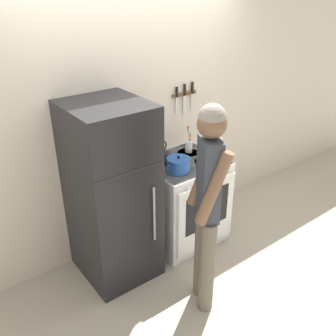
{
  "coord_description": "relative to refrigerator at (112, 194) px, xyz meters",
  "views": [
    {
      "loc": [
        -1.85,
        -2.94,
        2.55
      ],
      "look_at": [
        -0.0,
        -0.5,
        1.0
      ],
      "focal_mm": 40.0,
      "sensor_mm": 36.0,
      "label": 1
    }
  ],
  "objects": [
    {
      "name": "wall_knife_strip",
      "position": [
        1.09,
        0.34,
        0.64
      ],
      "size": [
        0.31,
        0.03,
        0.33
      ],
      "color": "brown"
    },
    {
      "name": "stove_range",
      "position": [
        0.82,
        -0.02,
        -0.37
      ],
      "size": [
        0.77,
        0.74,
        0.92
      ],
      "color": "white",
      "rests_on": "ground_plane"
    },
    {
      "name": "tea_kettle",
      "position": [
        0.66,
        0.15,
        0.15
      ],
      "size": [
        0.19,
        0.15,
        0.22
      ],
      "color": "black",
      "rests_on": "stove_range"
    },
    {
      "name": "ground_plane",
      "position": [
        0.52,
        0.35,
        -0.84
      ],
      "size": [
        14.0,
        14.0,
        0.0
      ],
      "primitive_type": "plane",
      "color": "#B2A893"
    },
    {
      "name": "refrigerator",
      "position": [
        0.0,
        0.0,
        0.0
      ],
      "size": [
        0.65,
        0.73,
        1.67
      ],
      "color": "black",
      "rests_on": "ground_plane"
    },
    {
      "name": "wall_back",
      "position": [
        0.52,
        0.38,
        0.44
      ],
      "size": [
        10.0,
        0.06,
        2.55
      ],
      "color": "beige",
      "rests_on": "ground_plane"
    },
    {
      "name": "dutch_oven_pot",
      "position": [
        0.65,
        -0.13,
        0.15
      ],
      "size": [
        0.27,
        0.23,
        0.16
      ],
      "color": "#1E4C9E",
      "rests_on": "stove_range"
    },
    {
      "name": "utensil_jar",
      "position": [
        1.02,
        0.15,
        0.15
      ],
      "size": [
        0.07,
        0.08,
        0.28
      ],
      "color": "silver",
      "rests_on": "stove_range"
    },
    {
      "name": "person",
      "position": [
        0.39,
        -0.82,
        0.19
      ],
      "size": [
        0.4,
        0.44,
        1.8
      ],
      "rotation": [
        0.0,
        0.0,
        1.09
      ],
      "color": "#6B6051",
      "rests_on": "ground_plane"
    }
  ]
}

